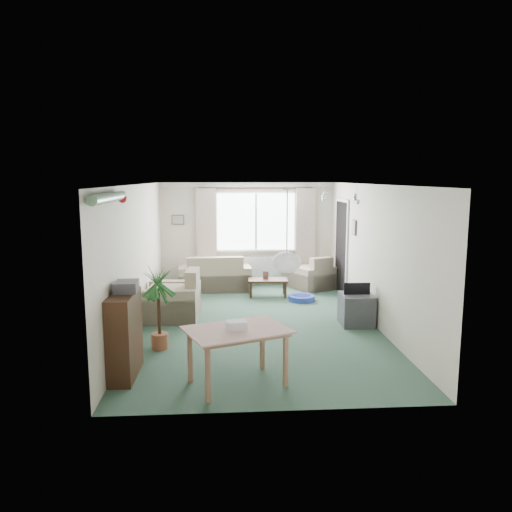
{
  "coord_description": "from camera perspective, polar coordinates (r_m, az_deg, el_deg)",
  "views": [
    {
      "loc": [
        -0.59,
        -8.32,
        2.52
      ],
      "look_at": [
        0.0,
        0.3,
        1.15
      ],
      "focal_mm": 35.0,
      "sensor_mm": 36.0,
      "label": 1
    }
  ],
  "objects": [
    {
      "name": "bookshelf",
      "position": [
        6.61,
        -14.79,
        -8.74
      ],
      "size": [
        0.31,
        0.89,
        1.08
      ],
      "primitive_type": "cube",
      "rotation": [
        0.0,
        0.0,
        -0.02
      ],
      "color": "black",
      "rests_on": "ground"
    },
    {
      "name": "window",
      "position": [
        11.62,
        -0.01,
        3.97
      ],
      "size": [
        1.8,
        0.03,
        1.3
      ],
      "primitive_type": "cube",
      "color": "white"
    },
    {
      "name": "wall_picture_back",
      "position": [
        11.63,
        -8.91,
        4.12
      ],
      "size": [
        0.28,
        0.03,
        0.22
      ],
      "primitive_type": "cube",
      "color": "brown"
    },
    {
      "name": "tinsel_garland",
      "position": [
        6.17,
        -16.46,
        6.42
      ],
      "size": [
        1.6,
        1.6,
        0.12
      ],
      "primitive_type": "cylinder",
      "color": "#196626"
    },
    {
      "name": "armchair_corner",
      "position": [
        11.44,
        6.55,
        -1.84
      ],
      "size": [
        1.11,
        1.08,
        0.76
      ],
      "primitive_type": "cube",
      "rotation": [
        0.0,
        0.0,
        3.58
      ],
      "color": "beige",
      "rests_on": "ground"
    },
    {
      "name": "doorway",
      "position": [
        10.94,
        9.74,
        0.89
      ],
      "size": [
        0.03,
        0.95,
        2.0
      ],
      "primitive_type": "cube",
      "color": "black"
    },
    {
      "name": "armchair_left",
      "position": [
        9.09,
        -9.59,
        -4.31
      ],
      "size": [
        1.0,
        1.05,
        0.89
      ],
      "primitive_type": "cube",
      "rotation": [
        0.0,
        0.0,
        -1.63
      ],
      "color": "beige",
      "rests_on": "ground"
    },
    {
      "name": "dining_table",
      "position": [
        6.21,
        -2.16,
        -11.52
      ],
      "size": [
        1.29,
        1.09,
        0.69
      ],
      "primitive_type": "cube",
      "rotation": [
        0.0,
        0.0,
        0.38
      ],
      "color": "tan",
      "rests_on": "ground"
    },
    {
      "name": "pet_bed",
      "position": [
        10.35,
        5.22,
        -4.8
      ],
      "size": [
        0.58,
        0.58,
        0.11
      ],
      "primitive_type": "cylinder",
      "rotation": [
        0.0,
        0.0,
        0.06
      ],
      "color": "navy",
      "rests_on": "ground"
    },
    {
      "name": "radiator",
      "position": [
        11.73,
        0.0,
        -1.41
      ],
      "size": [
        1.2,
        0.1,
        0.55
      ],
      "primitive_type": "cube",
      "color": "white"
    },
    {
      "name": "sofa",
      "position": [
        11.27,
        -4.74,
        -1.87
      ],
      "size": [
        1.64,
        0.93,
        0.8
      ],
      "primitive_type": "cube",
      "rotation": [
        0.0,
        0.0,
        3.2
      ],
      "color": "beige",
      "rests_on": "ground"
    },
    {
      "name": "gift_box",
      "position": [
        6.07,
        -2.23,
        -7.98
      ],
      "size": [
        0.26,
        0.19,
        0.12
      ],
      "primitive_type": "cube",
      "rotation": [
        0.0,
        0.0,
        0.04
      ],
      "color": "white",
      "rests_on": "dining_table"
    },
    {
      "name": "curtain_right",
      "position": [
        11.68,
        5.67,
        2.82
      ],
      "size": [
        0.45,
        0.08,
        2.0
      ],
      "primitive_type": "cube",
      "color": "beige"
    },
    {
      "name": "tv_cube",
      "position": [
        8.79,
        11.38,
        -6.01
      ],
      "size": [
        0.55,
        0.6,
        0.54
      ],
      "primitive_type": "cube",
      "rotation": [
        0.0,
        0.0,
        -0.03
      ],
      "color": "#3F3F44",
      "rests_on": "ground"
    },
    {
      "name": "coffee_table",
      "position": [
        10.67,
        1.36,
        -3.63
      ],
      "size": [
        0.85,
        0.5,
        0.37
      ],
      "primitive_type": "cube",
      "rotation": [
        0.0,
        0.0,
        -0.05
      ],
      "color": "black",
      "rests_on": "ground"
    },
    {
      "name": "pendant_lamp",
      "position": [
        6.16,
        3.52,
        -0.72
      ],
      "size": [
        0.36,
        0.36,
        0.36
      ],
      "primitive_type": "sphere",
      "color": "white"
    },
    {
      "name": "ground",
      "position": [
        8.71,
        0.14,
        -7.8
      ],
      "size": [
        6.5,
        6.5,
        0.0
      ],
      "primitive_type": "plane",
      "color": "#2E4D3C"
    },
    {
      "name": "photo_frame",
      "position": [
        10.66,
        1.11,
        -2.19
      ],
      "size": [
        0.12,
        0.06,
        0.16
      ],
      "primitive_type": "cube",
      "rotation": [
        0.0,
        0.0,
        -0.35
      ],
      "color": "#4E3028",
      "rests_on": "coffee_table"
    },
    {
      "name": "wall_picture_right",
      "position": [
        9.91,
        11.15,
        3.22
      ],
      "size": [
        0.03,
        0.24,
        0.3
      ],
      "primitive_type": "cube",
      "color": "brown"
    },
    {
      "name": "hifi_box",
      "position": [
        6.54,
        -14.59,
        -3.4
      ],
      "size": [
        0.29,
        0.36,
        0.14
      ],
      "primitive_type": "cube",
      "rotation": [
        0.0,
        0.0,
        0.03
      ],
      "color": "#404045",
      "rests_on": "bookshelf"
    },
    {
      "name": "bauble_cluster_b",
      "position": [
        8.32,
        11.43,
        6.77
      ],
      "size": [
        0.2,
        0.2,
        0.2
      ],
      "primitive_type": "sphere",
      "color": "silver"
    },
    {
      "name": "bauble_cluster_a",
      "position": [
        9.42,
        7.72,
        7.1
      ],
      "size": [
        0.2,
        0.2,
        0.2
      ],
      "primitive_type": "sphere",
      "color": "silver"
    },
    {
      "name": "houseplant",
      "position": [
        7.49,
        -11.05,
        -5.88
      ],
      "size": [
        0.57,
        0.57,
        1.23
      ],
      "primitive_type": "cylinder",
      "rotation": [
        0.0,
        0.0,
        0.07
      ],
      "color": "#226335",
      "rests_on": "ground"
    },
    {
      "name": "curtain_left",
      "position": [
        11.52,
        -5.7,
        2.74
      ],
      "size": [
        0.45,
        0.08,
        2.0
      ],
      "primitive_type": "cube",
      "color": "beige"
    },
    {
      "name": "curtain_rod",
      "position": [
        11.5,
        0.02,
        7.76
      ],
      "size": [
        2.6,
        0.03,
        0.03
      ],
      "primitive_type": "cube",
      "color": "black"
    }
  ]
}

